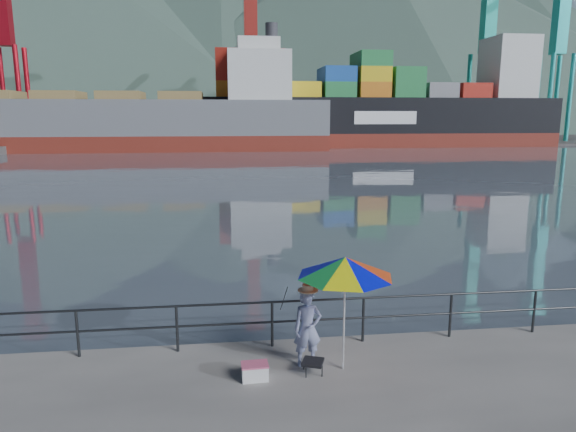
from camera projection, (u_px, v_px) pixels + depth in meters
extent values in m
cube|color=#4F5C69|center=(224.00, 134.00, 135.88)|extent=(500.00, 280.00, 0.00)
cube|color=#514F4C|center=(275.00, 140.00, 101.05)|extent=(200.00, 40.00, 0.40)
cylinder|color=#2D3033|center=(225.00, 304.00, 10.75)|extent=(22.00, 0.05, 0.05)
cylinder|color=#2D3033|center=(225.00, 324.00, 10.84)|extent=(22.00, 0.05, 0.05)
cube|color=#2D3033|center=(225.00, 327.00, 10.85)|extent=(22.00, 0.06, 1.00)
cone|color=#385147|center=(30.00, 25.00, 188.42)|extent=(312.00, 312.00, 75.00)
cone|color=#385147|center=(222.00, 40.00, 202.34)|extent=(282.88, 282.88, 68.00)
cone|color=#385147|center=(367.00, 29.00, 213.23)|extent=(332.80, 332.80, 80.00)
cone|color=#385147|center=(516.00, 55.00, 228.22)|extent=(257.92, 257.92, 62.00)
cube|color=yellow|center=(276.00, 134.00, 99.82)|extent=(6.00, 2.40, 2.60)
cube|color=red|center=(309.00, 120.00, 100.10)|extent=(6.00, 2.40, 7.80)
cube|color=yellow|center=(341.00, 134.00, 101.38)|extent=(6.00, 2.40, 2.60)
cube|color=#194CA5|center=(373.00, 120.00, 101.65)|extent=(6.00, 2.40, 7.80)
cube|color=orange|center=(404.00, 133.00, 102.93)|extent=(6.00, 2.40, 2.60)
cube|color=gray|center=(435.00, 133.00, 103.71)|extent=(6.00, 2.40, 2.60)
cube|color=gray|center=(467.00, 120.00, 103.99)|extent=(6.00, 2.40, 7.80)
cube|color=yellow|center=(497.00, 120.00, 104.77)|extent=(6.00, 2.40, 7.80)
cube|color=red|center=(525.00, 133.00, 106.05)|extent=(6.00, 2.40, 2.60)
cube|color=orange|center=(274.00, 127.00, 102.49)|extent=(6.00, 2.40, 5.20)
cube|color=orange|center=(306.00, 127.00, 103.27)|extent=(6.00, 2.40, 5.20)
cube|color=#267F3F|center=(338.00, 127.00, 104.05)|extent=(6.00, 2.40, 5.20)
cube|color=orange|center=(369.00, 120.00, 104.57)|extent=(6.00, 2.40, 7.80)
cube|color=#267F3F|center=(400.00, 120.00, 105.35)|extent=(6.00, 2.40, 7.80)
cube|color=#267F3F|center=(430.00, 120.00, 106.13)|extent=(6.00, 2.40, 7.80)
cube|color=gray|center=(460.00, 126.00, 107.16)|extent=(6.00, 2.40, 5.20)
cube|color=#194CA5|center=(489.00, 120.00, 107.69)|extent=(6.00, 2.40, 7.80)
cube|color=red|center=(518.00, 126.00, 108.72)|extent=(6.00, 2.40, 5.20)
cube|color=#194CA5|center=(273.00, 133.00, 105.66)|extent=(6.00, 2.40, 2.60)
imported|color=navy|center=(308.00, 329.00, 10.09)|extent=(0.59, 0.41, 1.54)
cylinder|color=white|center=(344.00, 319.00, 9.87)|extent=(0.04, 0.04, 2.08)
cone|color=#EFF10D|center=(345.00, 267.00, 9.67)|extent=(2.07, 2.07, 0.38)
cube|color=black|center=(313.00, 362.00, 9.86)|extent=(0.50, 0.50, 0.05)
cube|color=#2D3033|center=(313.00, 368.00, 9.88)|extent=(0.33, 0.33, 0.21)
cube|color=silver|center=(255.00, 372.00, 9.65)|extent=(0.50, 0.35, 0.28)
cylinder|color=black|center=(284.00, 337.00, 11.51)|extent=(0.04, 1.57, 1.11)
cube|color=maroon|center=(140.00, 144.00, 75.25)|extent=(54.87, 9.50, 2.50)
cube|color=slate|center=(138.00, 118.00, 74.53)|extent=(54.87, 9.50, 5.00)
cube|color=silver|center=(258.00, 76.00, 75.47)|extent=(9.00, 7.98, 7.00)
cube|color=maroon|center=(376.00, 140.00, 85.68)|extent=(59.22, 9.87, 2.50)
cube|color=black|center=(376.00, 116.00, 84.90)|extent=(59.22, 9.87, 5.60)
cube|color=silver|center=(508.00, 68.00, 86.08)|extent=(7.00, 7.90, 10.00)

